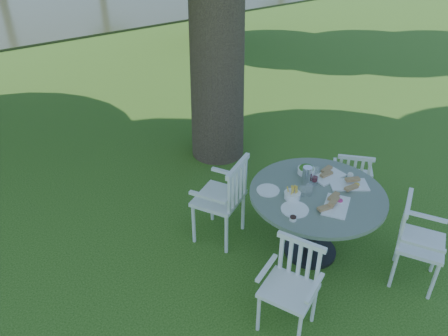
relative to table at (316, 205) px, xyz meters
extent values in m
plane|color=#1E440E|center=(-0.55, 0.65, -0.64)|extent=(140.00, 140.00, 0.00)
cylinder|color=black|center=(0.00, 0.00, -0.62)|extent=(0.56, 0.56, 0.04)
cylinder|color=black|center=(0.00, 0.00, -0.24)|extent=(0.12, 0.12, 0.71)
cylinder|color=slate|center=(0.00, 0.00, 0.14)|extent=(1.37, 1.37, 0.04)
cylinder|color=white|center=(1.22, 0.32, -0.44)|extent=(0.03, 0.03, 0.40)
cylinder|color=white|center=(0.97, 0.58, -0.44)|extent=(0.03, 0.03, 0.40)
cylinder|color=white|center=(0.98, 0.10, -0.44)|extent=(0.03, 0.03, 0.40)
cylinder|color=white|center=(0.74, 0.37, -0.44)|extent=(0.03, 0.03, 0.40)
cube|color=white|center=(0.98, 0.34, -0.22)|extent=(0.55, 0.56, 0.04)
cube|color=white|center=(0.85, 0.22, -0.03)|extent=(0.31, 0.32, 0.41)
cylinder|color=white|center=(-0.55, 1.09, -0.39)|extent=(0.04, 0.04, 0.50)
cylinder|color=white|center=(-0.94, 0.88, -0.39)|extent=(0.04, 0.04, 0.50)
cylinder|color=white|center=(-0.36, 0.74, -0.39)|extent=(0.04, 0.04, 0.50)
cylinder|color=white|center=(-0.75, 0.53, -0.39)|extent=(0.04, 0.04, 0.50)
cube|color=white|center=(-0.65, 0.81, -0.12)|extent=(0.67, 0.65, 0.04)
cube|color=white|center=(-0.54, 0.61, 0.12)|extent=(0.47, 0.28, 0.51)
cylinder|color=white|center=(-1.11, -0.46, -0.42)|extent=(0.03, 0.03, 0.43)
cylinder|color=white|center=(-0.95, -0.80, -0.42)|extent=(0.03, 0.03, 0.43)
cylinder|color=white|center=(-0.79, -0.32, -0.42)|extent=(0.03, 0.03, 0.43)
cylinder|color=white|center=(-0.64, -0.67, -0.42)|extent=(0.03, 0.03, 0.43)
cube|color=white|center=(-0.87, -0.56, -0.19)|extent=(0.54, 0.56, 0.04)
cube|color=white|center=(-0.70, -0.48, 0.01)|extent=(0.21, 0.42, 0.44)
cylinder|color=white|center=(0.47, -1.13, -0.41)|extent=(0.04, 0.04, 0.45)
cylinder|color=white|center=(0.82, -0.94, -0.41)|extent=(0.04, 0.04, 0.45)
cylinder|color=white|center=(0.29, -0.82, -0.41)|extent=(0.04, 0.04, 0.45)
cylinder|color=white|center=(0.64, -0.62, -0.41)|extent=(0.04, 0.04, 0.45)
cube|color=white|center=(0.55, -0.88, -0.16)|extent=(0.61, 0.59, 0.04)
cube|color=white|center=(0.46, -0.70, 0.05)|extent=(0.42, 0.26, 0.46)
cube|color=white|center=(-0.03, -0.27, 0.16)|extent=(0.43, 0.39, 0.01)
cube|color=white|center=(0.35, -0.09, 0.16)|extent=(0.44, 0.40, 0.01)
cube|color=white|center=(0.30, 0.13, 0.16)|extent=(0.36, 0.20, 0.01)
cylinder|color=white|center=(-0.39, -0.08, 0.16)|extent=(0.27, 0.27, 0.01)
cylinder|color=white|center=(-0.39, 0.31, 0.16)|extent=(0.23, 0.23, 0.01)
cylinder|color=white|center=(-0.27, 0.08, 0.19)|extent=(0.16, 0.16, 0.06)
cylinder|color=white|center=(0.16, 0.33, 0.19)|extent=(0.18, 0.18, 0.06)
cylinder|color=silver|center=(0.02, 0.19, 0.25)|extent=(0.10, 0.10, 0.20)
cylinder|color=white|center=(0.07, 0.12, 0.26)|extent=(0.07, 0.07, 0.20)
cylinder|color=white|center=(-0.10, 0.03, 0.22)|extent=(0.07, 0.07, 0.12)
cylinder|color=white|center=(-0.17, 0.05, 0.21)|extent=(0.06, 0.06, 0.10)
cylinder|color=white|center=(0.04, -0.25, 0.17)|extent=(0.07, 0.07, 0.03)
cylinder|color=white|center=(0.39, -0.16, 0.17)|extent=(0.07, 0.07, 0.03)
cylinder|color=white|center=(0.49, 0.01, 0.17)|extent=(0.06, 0.06, 0.03)
cylinder|color=white|center=(-0.51, -0.18, 0.17)|extent=(0.07, 0.07, 0.03)
camera|label=1|loc=(-2.83, -2.37, 2.68)|focal=35.00mm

